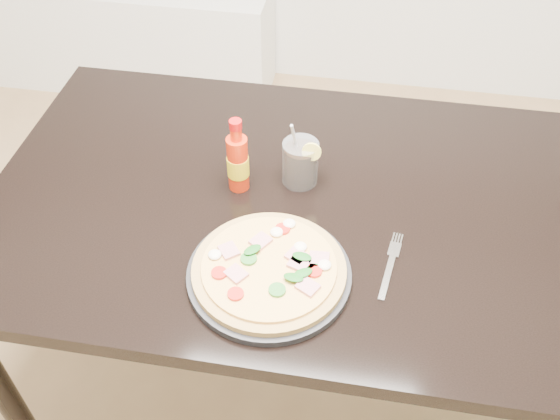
% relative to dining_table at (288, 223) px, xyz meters
% --- Properties ---
extents(dining_table, '(1.40, 0.90, 0.75)m').
position_rel_dining_table_xyz_m(dining_table, '(0.00, 0.00, 0.00)').
color(dining_table, black).
rests_on(dining_table, ground).
extents(plate, '(0.34, 0.34, 0.02)m').
position_rel_dining_table_xyz_m(plate, '(-0.00, -0.24, 0.09)').
color(plate, black).
rests_on(plate, dining_table).
extents(pizza, '(0.31, 0.31, 0.03)m').
position_rel_dining_table_xyz_m(pizza, '(-0.00, -0.23, 0.11)').
color(pizza, tan).
rests_on(pizza, plate).
extents(hot_sauce_bottle, '(0.06, 0.06, 0.19)m').
position_rel_dining_table_xyz_m(hot_sauce_bottle, '(-0.12, 0.02, 0.16)').
color(hot_sauce_bottle, red).
rests_on(hot_sauce_bottle, dining_table).
extents(cola_cup, '(0.09, 0.08, 0.17)m').
position_rel_dining_table_xyz_m(cola_cup, '(0.02, 0.07, 0.14)').
color(cola_cup, black).
rests_on(cola_cup, dining_table).
extents(fork, '(0.05, 0.19, 0.00)m').
position_rel_dining_table_xyz_m(fork, '(0.24, -0.16, 0.09)').
color(fork, silver).
rests_on(fork, dining_table).
extents(media_console, '(1.40, 0.34, 0.50)m').
position_rel_dining_table_xyz_m(media_console, '(-1.03, 1.49, -0.42)').
color(media_console, white).
rests_on(media_console, ground).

